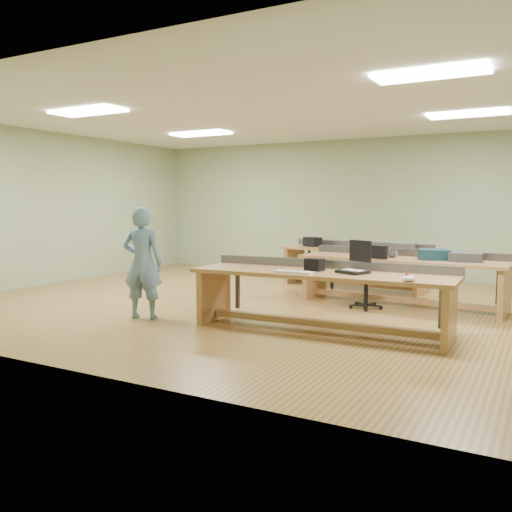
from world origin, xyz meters
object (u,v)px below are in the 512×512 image
workbench_back (354,259)px  mug (392,254)px  parts_bin_teal (434,255)px  parts_bin_grey (465,257)px  person (143,263)px  workbench_mid (402,270)px  laptop_base (353,272)px  task_chair (368,285)px  workbench_front (321,286)px  camera_bag (314,265)px  drinks_can (396,254)px

workbench_back → mug: bearing=-44.5°
workbench_back → parts_bin_teal: bearing=-31.3°
parts_bin_grey → person: bearing=-146.1°
workbench_mid → workbench_back: same height
laptop_base → task_chair: 1.78m
person → parts_bin_grey: person is taller
workbench_mid → task_chair: size_ratio=3.41×
parts_bin_teal → parts_bin_grey: (0.45, -0.04, -0.01)m
workbench_front → workbench_back: same height
workbench_mid → parts_bin_teal: bearing=2.0°
workbench_back → parts_bin_grey: size_ratio=6.23×
workbench_mid → camera_bag: 2.22m
workbench_back → parts_bin_grey: bearing=-25.7°
workbench_mid → parts_bin_teal: 0.55m
camera_bag → drinks_can: 2.17m
camera_bag → task_chair: 1.76m
task_chair → mug: bearing=79.6°
person → laptop_base: bearing=172.8°
workbench_front → laptop_base: bearing=0.8°
workbench_front → person: person is taller
workbench_front → workbench_back: (-0.74, 3.54, -0.01)m
mug → camera_bag: bearing=-101.4°
person → drinks_can: (2.83, 2.64, 0.03)m
camera_bag → workbench_back: bearing=112.5°
parts_bin_grey → mug: (-1.09, 0.06, -0.01)m
workbench_front → camera_bag: 0.29m
workbench_front → parts_bin_grey: bearing=54.6°
parts_bin_grey → task_chair: bearing=-163.9°
task_chair → parts_bin_grey: task_chair is taller
workbench_front → mug: (0.32, 2.16, 0.23)m
task_chair → parts_bin_teal: 1.09m
workbench_back → parts_bin_grey: (2.15, -1.43, 0.26)m
parts_bin_teal → mug: (-0.64, 0.02, -0.03)m
parts_bin_teal → parts_bin_grey: 0.45m
laptop_base → mug: (-0.08, 2.14, 0.03)m
camera_bag → drinks_can: (0.50, 2.11, -0.02)m
workbench_front → drinks_can: size_ratio=30.55×
workbench_back → task_chair: bearing=-57.7°
task_chair → drinks_can: size_ratio=8.81×
camera_bag → parts_bin_grey: 2.56m
workbench_back → camera_bag: size_ratio=12.83×
mug → drinks_can: size_ratio=1.17×
parts_bin_teal → drinks_can: parts_bin_teal is taller
workbench_mid → mug: 0.29m
task_chair → workbench_front: bearing=-74.7°
laptop_base → workbench_back: bearing=130.9°
person → mug: 3.83m
person → parts_bin_teal: person is taller
workbench_back → parts_bin_grey: 2.60m
workbench_front → laptop_base: (0.40, 0.02, 0.20)m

